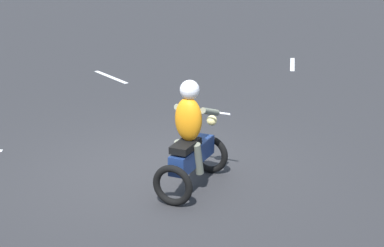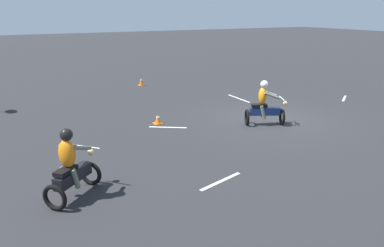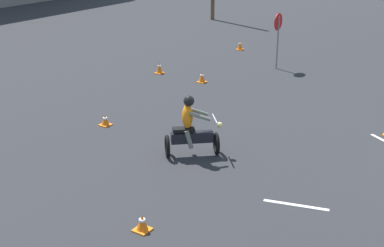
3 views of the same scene
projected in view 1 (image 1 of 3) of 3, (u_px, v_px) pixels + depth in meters
The scene contains 4 objects.
ground_plane at pixel (162, 172), 11.52m from camera, with size 120.00×120.00×0.00m, color #28282B.
motorcycle_rider_foreground at pixel (191, 142), 10.69m from camera, with size 1.17×1.52×1.66m.
lane_stripe_s at pixel (292, 64), 17.75m from camera, with size 0.10×1.23×0.01m, color silver.
lane_stripe_se at pixel (111, 77), 16.69m from camera, with size 0.10×1.29×0.01m, color silver.
Camera 1 is at (-0.06, 10.65, 4.47)m, focal length 70.00 mm.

